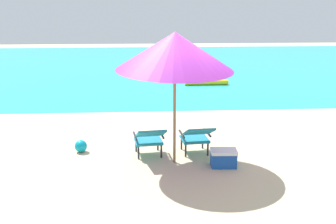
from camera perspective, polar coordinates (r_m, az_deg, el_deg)
The scene contains 8 objects.
ground_plane at distance 11.80m, azimuth -1.18°, elevation 0.92°, with size 40.00×40.00×0.00m, color #CCB78E.
ocean_band at distance 19.97m, azimuth -2.33°, elevation 6.65°, with size 40.00×18.00×0.01m, color #28B2B7.
swim_buoy at distance 14.93m, azimuth 5.48°, elevation 4.18°, with size 0.18×0.18×1.60m, color yellow.
lounge_chair_left at distance 7.67m, azimuth -2.63°, elevation -3.65°, with size 0.63×0.93×0.68m.
lounge_chair_right at distance 7.78m, azimuth 4.07°, elevation -3.39°, with size 0.61×0.92×0.68m.
beach_umbrella_center at distance 7.08m, azimuth 0.97°, elevation 8.61°, with size 2.60×2.62×2.45m.
beach_ball at distance 8.23m, azimuth -12.24°, elevation -4.74°, with size 0.25×0.25×0.25m, color #0A93AD.
cooler_box at distance 7.40m, azimuth 7.86°, elevation -6.46°, with size 0.49×0.35×0.32m.
Camera 1 is at (-0.53, -7.44, 2.83)m, focal length 43.05 mm.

